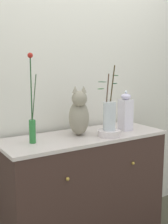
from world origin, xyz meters
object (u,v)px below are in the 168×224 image
object	(u,v)px
sideboard	(84,192)
jar_lidded_porcelain	(126,112)
vase_glass_clear	(109,114)
bowl_porcelain	(109,133)
cat_sitting	(79,115)
vase_slim_green	(32,120)

from	to	relation	value
sideboard	jar_lidded_porcelain	xyz separation A→B (m)	(0.38, -0.04, 0.62)
vase_glass_clear	bowl_porcelain	bearing A→B (deg)	-104.75
sideboard	cat_sitting	world-z (taller)	cat_sitting
bowl_porcelain	vase_glass_clear	world-z (taller)	vase_glass_clear
vase_glass_clear	jar_lidded_porcelain	distance (m)	0.25
vase_slim_green	cat_sitting	bearing A→B (deg)	3.64
vase_slim_green	bowl_porcelain	size ratio (longest dim) A/B	3.58
sideboard	vase_slim_green	xyz separation A→B (m)	(-0.42, 0.00, 0.63)
bowl_porcelain	sideboard	bearing A→B (deg)	137.04
cat_sitting	jar_lidded_porcelain	world-z (taller)	cat_sitting
sideboard	jar_lidded_porcelain	distance (m)	0.72
bowl_porcelain	vase_glass_clear	size ratio (longest dim) A/B	0.35
sideboard	vase_glass_clear	xyz separation A→B (m)	(0.14, -0.13, 0.63)
sideboard	bowl_porcelain	distance (m)	0.53
jar_lidded_porcelain	bowl_porcelain	bearing A→B (deg)	-159.02
cat_sitting	vase_slim_green	size ratio (longest dim) A/B	0.66
bowl_porcelain	jar_lidded_porcelain	bearing A→B (deg)	20.98
cat_sitting	vase_slim_green	world-z (taller)	vase_slim_green
vase_slim_green	jar_lidded_porcelain	bearing A→B (deg)	-3.04
bowl_porcelain	jar_lidded_porcelain	size ratio (longest dim) A/B	0.52
bowl_porcelain	cat_sitting	bearing A→B (deg)	137.37
vase_slim_green	jar_lidded_porcelain	world-z (taller)	vase_slim_green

